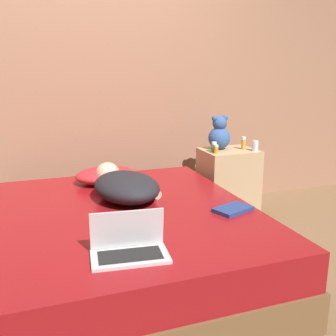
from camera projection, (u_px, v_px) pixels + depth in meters
ground_plane at (123, 275)px, 2.53m from camera, size 12.00×12.00×0.00m
wall_back at (86, 67)px, 3.30m from camera, size 8.00×0.06×2.60m
bed at (122, 244)px, 2.47m from camera, size 1.64×1.83×0.44m
nightstand at (228, 184)px, 3.44m from camera, size 0.46×0.37×0.61m
pillow at (107, 175)px, 2.98m from camera, size 0.47×0.36×0.12m
person_lying at (124, 185)px, 2.63m from camera, size 0.49×0.75×0.18m
laptop at (129, 246)px, 1.82m from camera, size 0.38×0.24×0.21m
teddy_bear at (219, 134)px, 3.36m from camera, size 0.19×0.19×0.29m
bottle_clear at (255, 146)px, 3.30m from camera, size 0.05×0.05×0.09m
bottle_green at (214, 147)px, 3.26m from camera, size 0.05×0.05×0.09m
bottle_orange at (216, 149)px, 3.21m from camera, size 0.04×0.04×0.07m
bottle_amber at (243, 143)px, 3.37m from camera, size 0.04×0.04×0.11m
book at (233, 209)px, 2.40m from camera, size 0.27×0.22×0.02m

